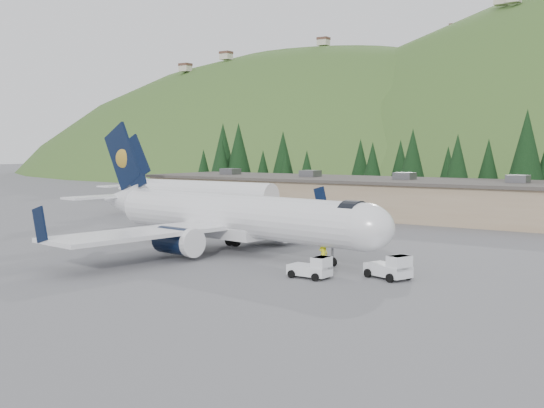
{
  "coord_description": "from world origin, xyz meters",
  "views": [
    {
      "loc": [
        37.38,
        -48.64,
        9.56
      ],
      "look_at": [
        0.0,
        6.0,
        4.0
      ],
      "focal_mm": 45.0,
      "sensor_mm": 36.0,
      "label": 1
    }
  ],
  "objects_px": {
    "airliner": "(226,216)",
    "baggage_tug_b": "(391,268)",
    "terminal_building": "(371,196)",
    "second_airliner": "(188,192)",
    "ramp_worker": "(323,254)",
    "baggage_tug_a": "(313,268)"
  },
  "relations": [
    {
      "from": "airliner",
      "to": "baggage_tug_b",
      "type": "bearing_deg",
      "value": -3.93
    },
    {
      "from": "terminal_building",
      "to": "baggage_tug_b",
      "type": "bearing_deg",
      "value": -62.1
    },
    {
      "from": "baggage_tug_b",
      "to": "second_airliner",
      "type": "bearing_deg",
      "value": 169.29
    },
    {
      "from": "second_airliner",
      "to": "ramp_worker",
      "type": "distance_m",
      "value": 42.15
    },
    {
      "from": "airliner",
      "to": "terminal_building",
      "type": "distance_m",
      "value": 38.06
    },
    {
      "from": "baggage_tug_b",
      "to": "terminal_building",
      "type": "xyz_separation_m",
      "value": [
        -22.03,
        41.62,
        1.81
      ]
    },
    {
      "from": "second_airliner",
      "to": "terminal_building",
      "type": "relative_size",
      "value": 0.39
    },
    {
      "from": "airliner",
      "to": "second_airliner",
      "type": "relative_size",
      "value": 1.34
    },
    {
      "from": "baggage_tug_a",
      "to": "baggage_tug_b",
      "type": "distance_m",
      "value": 5.65
    },
    {
      "from": "second_airliner",
      "to": "ramp_worker",
      "type": "xyz_separation_m",
      "value": [
        34.99,
        -23.39,
        -2.37
      ]
    },
    {
      "from": "airliner",
      "to": "ramp_worker",
      "type": "relative_size",
      "value": 19.33
    },
    {
      "from": "airliner",
      "to": "second_airliner",
      "type": "distance_m",
      "value": 32.35
    },
    {
      "from": "terminal_building",
      "to": "ramp_worker",
      "type": "xyz_separation_m",
      "value": [
        15.07,
        -39.39,
        -1.67
      ]
    },
    {
      "from": "terminal_building",
      "to": "second_airliner",
      "type": "bearing_deg",
      "value": -141.22
    },
    {
      "from": "baggage_tug_a",
      "to": "ramp_worker",
      "type": "relative_size",
      "value": 1.65
    },
    {
      "from": "ramp_worker",
      "to": "airliner",
      "type": "bearing_deg",
      "value": -15.49
    },
    {
      "from": "baggage_tug_a",
      "to": "ramp_worker",
      "type": "distance_m",
      "value": 5.53
    },
    {
      "from": "airliner",
      "to": "second_airliner",
      "type": "height_order",
      "value": "airliner"
    },
    {
      "from": "baggage_tug_a",
      "to": "airliner",
      "type": "bearing_deg",
      "value": 155.04
    },
    {
      "from": "baggage_tug_b",
      "to": "ramp_worker",
      "type": "xyz_separation_m",
      "value": [
        -6.96,
        2.23,
        0.14
      ]
    },
    {
      "from": "baggage_tug_b",
      "to": "airliner",
      "type": "bearing_deg",
      "value": -171.04
    },
    {
      "from": "baggage_tug_a",
      "to": "ramp_worker",
      "type": "bearing_deg",
      "value": 114.02
    }
  ]
}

